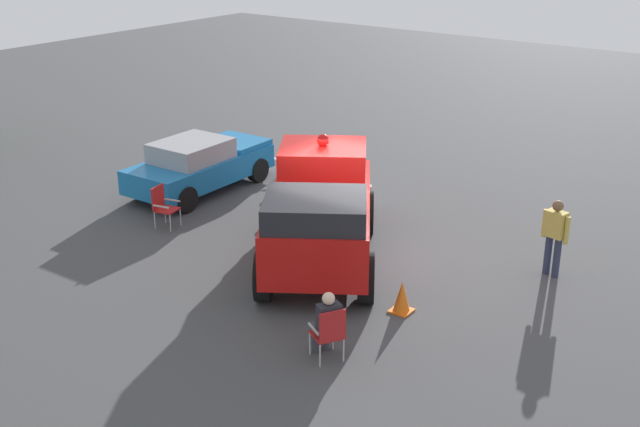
{
  "coord_description": "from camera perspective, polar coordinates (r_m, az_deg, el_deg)",
  "views": [
    {
      "loc": [
        -13.44,
        -9.18,
        7.35
      ],
      "look_at": [
        -0.72,
        0.23,
        1.16
      ],
      "focal_mm": 44.81,
      "sensor_mm": 36.0,
      "label": 1
    }
  ],
  "objects": [
    {
      "name": "lawn_chair_by_car",
      "position": [
        19.54,
        -11.19,
        0.69
      ],
      "size": [
        0.6,
        0.59,
        1.02
      ],
      "color": "#B7BABF",
      "rests_on": "ground"
    },
    {
      "name": "lawn_chair_spare",
      "position": [
        23.25,
        -1.43,
        4.45
      ],
      "size": [
        0.69,
        0.68,
        1.02
      ],
      "color": "#B7BABF",
      "rests_on": "ground"
    },
    {
      "name": "vintage_fire_truck",
      "position": [
        17.2,
        0.05,
        0.39
      ],
      "size": [
        6.17,
        5.07,
        2.59
      ],
      "color": "black",
      "rests_on": "ground"
    },
    {
      "name": "ground_plane",
      "position": [
        17.86,
        1.98,
        -2.96
      ],
      "size": [
        60.0,
        60.0,
        0.0
      ],
      "primitive_type": "plane",
      "color": "#424244"
    },
    {
      "name": "spectator_seated",
      "position": [
        13.67,
        0.47,
        -7.75
      ],
      "size": [
        0.59,
        0.65,
        1.29
      ],
      "color": "#383842",
      "rests_on": "ground"
    },
    {
      "name": "spectator_standing",
      "position": [
        17.22,
        16.43,
        -1.33
      ],
      "size": [
        0.35,
        0.65,
        1.68
      ],
      "color": "#2D334C",
      "rests_on": "ground"
    },
    {
      "name": "classic_hot_rod",
      "position": [
        21.88,
        -8.5,
        3.55
      ],
      "size": [
        4.41,
        2.01,
        1.46
      ],
      "color": "black",
      "rests_on": "ground"
    },
    {
      "name": "traffic_cone",
      "position": [
        15.4,
        5.87,
        -5.97
      ],
      "size": [
        0.4,
        0.4,
        0.64
      ],
      "color": "orange",
      "rests_on": "ground"
    },
    {
      "name": "lawn_chair_near_truck",
      "position": [
        13.62,
        0.68,
        -8.39
      ],
      "size": [
        0.67,
        0.67,
        1.02
      ],
      "color": "#B7BABF",
      "rests_on": "ground"
    }
  ]
}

